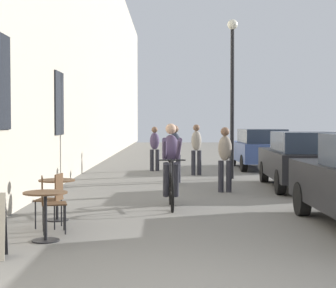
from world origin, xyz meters
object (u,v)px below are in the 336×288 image
cafe_table_near (43,206)px  cyclist_on_bicycle (169,167)px  cafe_chair_near_toward_street (47,200)px  cafe_chair_mid_toward_street (51,196)px  pedestrian_mid (173,150)px  pedestrian_near (223,156)px  pedestrian_far (194,147)px  pedestrian_furthest (152,146)px  street_lamp (230,78)px  parked_car_third (257,148)px  cafe_table_mid (55,191)px  parked_car_second (300,159)px

cafe_table_near → cyclist_on_bicycle: 3.79m
cafe_chair_near_toward_street → cyclist_on_bicycle: size_ratio=0.51×
cafe_chair_mid_toward_street → pedestrian_mid: (2.08, 6.86, 0.42)m
pedestrian_near → pedestrian_far: 4.49m
cafe_table_near → pedestrian_mid: pedestrian_mid is taller
cyclist_on_bicycle → cafe_chair_mid_toward_street: bearing=-130.7°
cafe_table_near → pedestrian_furthest: (1.30, 11.80, 0.38)m
pedestrian_furthest → street_lamp: 4.32m
cyclist_on_bicycle → parked_car_third: 10.04m
pedestrian_furthest → cafe_table_mid: bearing=-98.4°
street_lamp → parked_car_second: street_lamp is taller
cafe_chair_near_toward_street → parked_car_third: 13.27m
pedestrian_far → parked_car_second: size_ratio=0.39×
pedestrian_far → cafe_table_near: bearing=-105.0°
pedestrian_far → street_lamp: (1.04, -1.15, 2.16)m
pedestrian_near → pedestrian_far: pedestrian_far is taller
cafe_table_mid → pedestrian_near: bearing=49.6°
cafe_table_mid → pedestrian_far: pedestrian_far is taller
cafe_chair_near_toward_street → cafe_table_mid: 1.14m
cyclist_on_bicycle → pedestrian_near: 2.75m
cafe_table_mid → cafe_chair_mid_toward_street: 0.70m
pedestrian_furthest → parked_car_second: pedestrian_furthest is taller
cafe_table_mid → pedestrian_near: 5.23m
pedestrian_furthest → pedestrian_near: bearing=-72.7°
cafe_table_mid → cafe_table_near: bearing=-84.0°
cafe_table_near → cyclist_on_bicycle: cyclist_on_bicycle is taller
cafe_chair_mid_toward_street → pedestrian_far: pedestrian_far is taller
street_lamp → parked_car_third: bearing=68.5°
cafe_chair_near_toward_street → pedestrian_mid: size_ratio=0.54×
cafe_chair_mid_toward_street → parked_car_third: bearing=65.5°
cyclist_on_bicycle → pedestrian_far: (0.87, 6.86, 0.14)m
cafe_table_near → cafe_chair_near_toward_street: bearing=97.1°
pedestrian_near → pedestrian_mid: pedestrian_mid is taller
pedestrian_mid → pedestrian_far: bearing=71.9°
pedestrian_near → cafe_table_mid: bearing=-130.4°
cafe_chair_near_toward_street → pedestrian_mid: pedestrian_mid is taller
parked_car_third → cyclist_on_bicycle: bearing=-109.7°
cafe_table_mid → cafe_chair_mid_toward_street: (0.08, -0.69, -0.00)m
cafe_chair_near_toward_street → cafe_chair_mid_toward_street: size_ratio=1.00×
cafe_chair_near_toward_street → parked_car_third: bearing=66.4°
pedestrian_mid → cafe_table_mid: bearing=-109.3°
cafe_chair_near_toward_street → cafe_chair_mid_toward_street: same height
pedestrian_near → parked_car_second: bearing=19.5°
pedestrian_near → pedestrian_mid: 2.52m
cafe_table_near → cafe_table_mid: (-0.18, 1.72, 0.00)m
cyclist_on_bicycle → cafe_chair_near_toward_street: bearing=-125.3°
cafe_chair_mid_toward_street → street_lamp: bearing=64.2°
cafe_chair_mid_toward_street → street_lamp: 9.24m
cyclist_on_bicycle → parked_car_second: bearing=42.2°
cafe_chair_mid_toward_street → pedestrian_mid: pedestrian_mid is taller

